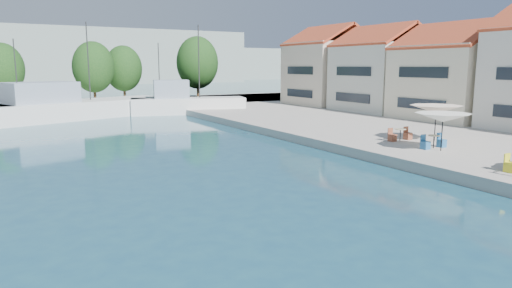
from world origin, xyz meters
TOP-DOWN VIEW (x-y plane):
  - quay_right at (22.00, 30.00)m, footprint 32.00×92.00m
  - quay_far at (-8.00, 67.00)m, footprint 90.00×16.00m
  - hill_east at (40.00, 180.00)m, footprint 140.00×40.00m
  - building_04 at (24.00, 33.00)m, footprint 9.00×8.80m
  - building_05 at (24.00, 42.00)m, footprint 8.40×8.80m
  - building_06 at (24.00, 51.00)m, footprint 9.00×8.80m
  - trawler_03 at (-5.78, 55.56)m, footprint 21.27×11.73m
  - trawler_04 at (6.53, 54.45)m, footprint 12.96×6.46m
  - tree_05 at (-10.97, 71.03)m, footprint 5.12×5.12m
  - tree_06 at (-0.49, 69.32)m, footprint 5.35×5.35m
  - tree_07 at (3.94, 71.46)m, footprint 5.11×5.11m
  - tree_08 at (14.01, 68.84)m, footprint 6.07×6.07m
  - umbrella_white at (9.68, 22.87)m, footprint 3.09×3.09m
  - umbrella_cream at (12.15, 25.33)m, footprint 3.24×3.24m
  - cafe_table_02 at (10.03, 23.66)m, footprint 1.82×0.70m
  - cafe_table_03 at (10.44, 26.60)m, footprint 1.82×0.70m

SIDE VIEW (x-z plane):
  - quay_right at x=22.00m, z-range 0.00..0.60m
  - quay_far at x=-8.00m, z-range 0.00..0.60m
  - cafe_table_02 at x=10.03m, z-range 0.51..1.27m
  - cafe_table_03 at x=10.44m, z-range 0.51..1.27m
  - trawler_03 at x=-5.78m, z-range -4.03..6.17m
  - trawler_04 at x=6.53m, z-range -4.03..6.17m
  - umbrella_white at x=9.68m, z-range 1.42..3.56m
  - umbrella_cream at x=12.15m, z-range 1.50..3.79m
  - tree_07 at x=3.94m, z-range 1.18..8.74m
  - tree_05 at x=-10.97m, z-range 1.18..8.76m
  - building_04 at x=24.00m, z-range 0.42..9.62m
  - tree_06 at x=-0.49m, z-range 1.21..9.13m
  - building_05 at x=24.00m, z-range 0.41..10.11m
  - building_06 at x=24.00m, z-range 0.40..10.60m
  - tree_08 at x=14.01m, z-range 1.29..10.27m
  - hill_east at x=40.00m, z-range 0.00..12.00m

